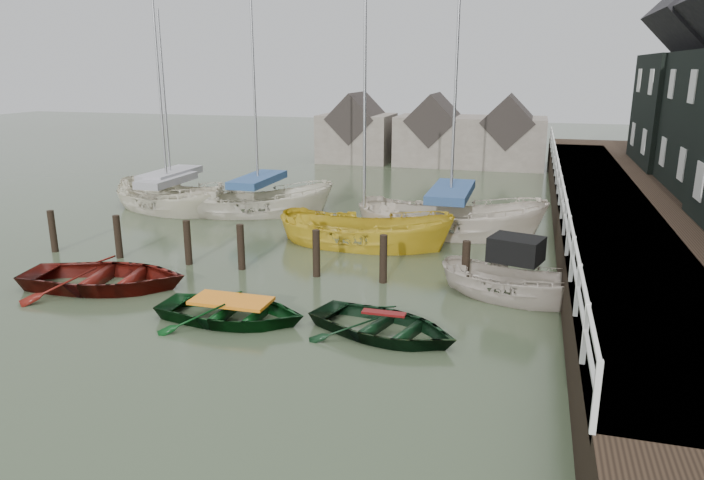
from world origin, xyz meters
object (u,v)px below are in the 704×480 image
(sailboat_e, at_px, (173,205))
(motorboat, at_px, (513,295))
(rowboat_green, at_px, (232,321))
(sailboat_c, at_px, (364,245))
(rowboat_red, at_px, (106,288))
(sailboat_b, at_px, (259,212))
(sailboat_d, at_px, (449,232))
(sailboat_a, at_px, (169,210))
(rowboat_dkgreen, at_px, (384,335))

(sailboat_e, bearing_deg, motorboat, -97.88)
(rowboat_green, height_order, motorboat, motorboat)
(sailboat_c, xyz_separation_m, sailboat_e, (-9.70, 3.65, 0.05))
(sailboat_c, distance_m, sailboat_e, 10.36)
(motorboat, relative_size, sailboat_e, 0.46)
(rowboat_red, height_order, rowboat_green, rowboat_red)
(sailboat_c, bearing_deg, sailboat_e, 71.64)
(rowboat_red, distance_m, sailboat_b, 9.62)
(sailboat_d, bearing_deg, sailboat_e, 83.12)
(motorboat, xyz_separation_m, sailboat_a, (-14.48, 6.74, -0.04))
(sailboat_b, relative_size, sailboat_c, 1.12)
(sailboat_a, height_order, sailboat_d, sailboat_d)
(rowboat_dkgreen, relative_size, sailboat_c, 0.37)
(rowboat_red, distance_m, rowboat_green, 4.58)
(sailboat_c, bearing_deg, rowboat_red, 139.24)
(rowboat_green, relative_size, sailboat_a, 0.32)
(rowboat_red, bearing_deg, motorboat, -88.92)
(sailboat_c, bearing_deg, sailboat_a, 75.58)
(sailboat_a, height_order, sailboat_e, sailboat_a)
(motorboat, xyz_separation_m, sailboat_d, (-2.50, 6.26, -0.04))
(sailboat_c, relative_size, sailboat_e, 1.03)
(rowboat_red, xyz_separation_m, motorboat, (10.90, 2.24, 0.11))
(rowboat_green, bearing_deg, rowboat_red, 75.53)
(rowboat_dkgreen, height_order, sailboat_d, sailboat_d)
(sailboat_b, height_order, sailboat_c, sailboat_b)
(rowboat_green, relative_size, motorboat, 0.85)
(sailboat_c, xyz_separation_m, sailboat_d, (2.63, 2.32, 0.05))
(rowboat_dkgreen, xyz_separation_m, sailboat_a, (-11.73, 9.95, 0.07))
(rowboat_red, height_order, sailboat_d, sailboat_d)
(rowboat_dkgreen, distance_m, sailboat_c, 7.54)
(rowboat_dkgreen, xyz_separation_m, sailboat_b, (-7.85, 10.58, 0.06))
(sailboat_a, relative_size, sailboat_c, 1.19)
(rowboat_dkgreen, height_order, motorboat, motorboat)
(sailboat_a, distance_m, sailboat_d, 11.99)
(sailboat_a, bearing_deg, sailboat_c, -89.88)
(rowboat_green, distance_m, sailboat_c, 7.45)
(rowboat_red, relative_size, motorboat, 1.05)
(sailboat_b, height_order, sailboat_d, sailboat_d)
(sailboat_c, bearing_deg, motorboat, -125.29)
(motorboat, distance_m, sailboat_d, 6.74)
(rowboat_red, xyz_separation_m, sailboat_a, (-3.58, 8.98, 0.07))
(sailboat_a, relative_size, sailboat_d, 0.93)
(sailboat_c, distance_m, sailboat_d, 3.51)
(rowboat_green, relative_size, sailboat_d, 0.30)
(rowboat_red, bearing_deg, sailboat_a, 11.15)
(rowboat_dkgreen, xyz_separation_m, sailboat_d, (0.25, 9.47, 0.06))
(motorboat, xyz_separation_m, sailboat_b, (-10.59, 7.37, -0.04))
(rowboat_red, relative_size, sailboat_a, 0.39)
(rowboat_red, relative_size, rowboat_green, 1.23)
(rowboat_green, distance_m, sailboat_a, 12.92)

